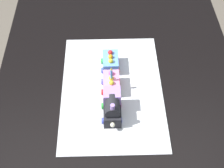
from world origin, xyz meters
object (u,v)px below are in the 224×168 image
(cake_locomotive, at_px, (112,107))
(cake_car_tanker_bubblegum, at_px, (111,83))
(dining_table, at_px, (119,120))
(cake_car_flatbed_sky_blue, at_px, (111,62))
(birthday_candle, at_px, (111,73))

(cake_locomotive, bearing_deg, cake_car_tanker_bubblegum, 0.00)
(cake_locomotive, xyz_separation_m, cake_car_tanker_bubblegum, (0.13, 0.00, -0.02))
(dining_table, xyz_separation_m, cake_car_flatbed_sky_blue, (0.20, 0.03, 0.14))
(cake_locomotive, xyz_separation_m, birthday_candle, (0.12, 0.00, 0.05))
(dining_table, distance_m, cake_car_tanker_bubblegum, 0.16)
(cake_car_tanker_bubblegum, distance_m, cake_car_flatbed_sky_blue, 0.12)
(cake_car_tanker_bubblegum, height_order, birthday_candle, birthday_candle)
(cake_locomotive, relative_size, cake_car_tanker_bubblegum, 1.40)
(dining_table, height_order, cake_locomotive, cake_locomotive)
(cake_car_tanker_bubblegum, xyz_separation_m, birthday_candle, (-0.01, -0.00, 0.07))
(cake_car_tanker_bubblegum, height_order, cake_car_flatbed_sky_blue, same)
(cake_car_tanker_bubblegum, relative_size, birthday_candle, 1.77)
(birthday_candle, bearing_deg, dining_table, -155.63)
(cake_locomotive, bearing_deg, cake_car_flatbed_sky_blue, 0.00)
(cake_locomotive, bearing_deg, dining_table, -31.38)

